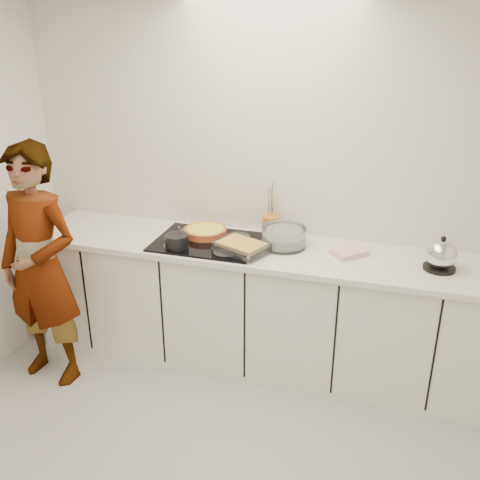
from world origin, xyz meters
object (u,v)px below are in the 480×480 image
(utensil_crock, at_px, (271,226))
(cook, at_px, (40,267))
(saucepan, at_px, (177,241))
(tart_dish, at_px, (205,231))
(hob, at_px, (207,242))
(kettle, at_px, (441,255))
(mixing_bowl, at_px, (284,238))
(baking_dish, at_px, (242,246))

(utensil_crock, height_order, cook, cook)
(saucepan, height_order, utensil_crock, saucepan)
(tart_dish, relative_size, utensil_crock, 2.25)
(hob, bearing_deg, utensil_crock, 34.63)
(kettle, distance_m, utensil_crock, 1.17)
(mixing_bowl, bearing_deg, utensil_crock, 127.28)
(saucepan, distance_m, utensil_crock, 0.69)
(hob, height_order, kettle, kettle)
(baking_dish, xyz_separation_m, utensil_crock, (0.11, 0.37, 0.02))
(baking_dish, relative_size, mixing_bowl, 0.98)
(saucepan, xyz_separation_m, mixing_bowl, (0.68, 0.25, 0.01))
(kettle, bearing_deg, utensil_crock, 167.44)
(hob, distance_m, kettle, 1.53)
(mixing_bowl, height_order, kettle, kettle)
(tart_dish, relative_size, mixing_bowl, 0.82)
(saucepan, bearing_deg, kettle, 5.84)
(mixing_bowl, xyz_separation_m, kettle, (1.00, -0.08, 0.03))
(kettle, bearing_deg, baking_dish, -174.67)
(mixing_bowl, bearing_deg, hob, -170.38)
(hob, relative_size, baking_dish, 1.84)
(saucepan, height_order, baking_dish, saucepan)
(cook, bearing_deg, utensil_crock, 37.36)
(baking_dish, bearing_deg, cook, -160.51)
(saucepan, xyz_separation_m, cook, (-0.82, -0.39, -0.13))
(utensil_crock, relative_size, cook, 0.09)
(kettle, bearing_deg, mixing_bowl, 175.71)
(baking_dish, relative_size, cook, 0.23)
(hob, bearing_deg, mixing_bowl, 9.62)
(hob, bearing_deg, baking_dish, -20.29)
(hob, relative_size, kettle, 2.77)
(utensil_crock, bearing_deg, hob, -145.37)
(saucepan, distance_m, kettle, 1.70)
(tart_dish, height_order, baking_dish, baking_dish)
(tart_dish, height_order, saucepan, saucepan)
(tart_dish, distance_m, baking_dish, 0.39)
(tart_dish, xyz_separation_m, saucepan, (-0.11, -0.26, 0.02))
(mixing_bowl, relative_size, utensil_crock, 2.75)
(saucepan, distance_m, baking_dish, 0.44)
(baking_dish, relative_size, kettle, 1.50)
(hob, relative_size, saucepan, 3.92)
(utensil_crock, bearing_deg, mixing_bowl, -52.72)
(saucepan, bearing_deg, mixing_bowl, 19.95)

